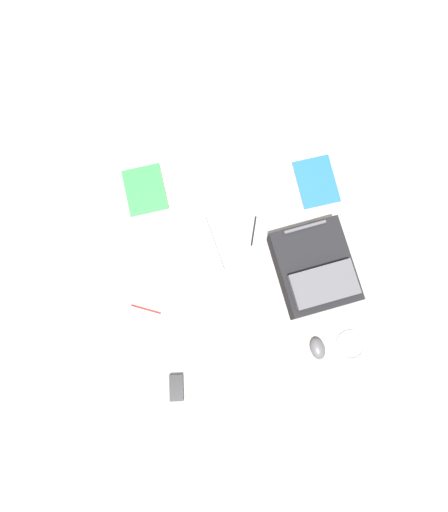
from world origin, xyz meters
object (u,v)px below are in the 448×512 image
at_px(cable_coil, 351,345).
at_px(book_manual, 145,190).
at_px(laptop, 180,255).
at_px(pen_black, 146,309).
at_px(power_brick, 176,388).
at_px(pen_blue, 254,231).
at_px(book_comic, 208,158).
at_px(book_blue, 316,182).
at_px(computer_mouse, 318,348).
at_px(backpack, 315,270).

bearing_deg(cable_coil, book_manual, 133.82).
height_order(laptop, cable_coil, laptop).
relative_size(cable_coil, pen_black, 0.98).
bearing_deg(power_brick, pen_blue, 55.10).
xyz_separation_m(power_brick, pen_black, (-0.09, 0.37, -0.01)).
bearing_deg(book_comic, cable_coil, -62.50).
bearing_deg(book_blue, computer_mouse, -100.27).
bearing_deg(power_brick, pen_black, 104.11).
bearing_deg(book_blue, pen_black, -151.66).
distance_m(laptop, book_blue, 0.75).
distance_m(laptop, computer_mouse, 0.77).
height_order(backpack, book_manual, backpack).
bearing_deg(backpack, book_comic, 122.34).
xyz_separation_m(backpack, pen_black, (-0.80, -0.05, -0.08)).
distance_m(backpack, power_brick, 0.83).
relative_size(book_manual, cable_coil, 1.77).
relative_size(laptop, book_comic, 1.47).
xyz_separation_m(cable_coil, power_brick, (-0.82, -0.06, 0.01)).
bearing_deg(power_brick, backpack, 31.26).
height_order(book_comic, power_brick, power_brick).
height_order(backpack, laptop, backpack).
bearing_deg(power_brick, book_manual, 91.51).
height_order(book_blue, pen_blue, book_blue).
bearing_deg(book_comic, book_manual, -160.29).
relative_size(laptop, pen_black, 2.72).
distance_m(computer_mouse, pen_black, 0.81).
height_order(laptop, book_blue, laptop).
xyz_separation_m(backpack, book_comic, (-0.40, 0.63, -0.08)).
xyz_separation_m(book_blue, cable_coil, (0.02, -0.79, -0.00)).
relative_size(book_comic, computer_mouse, 2.64).
relative_size(cable_coil, power_brick, 1.21).
xyz_separation_m(book_blue, computer_mouse, (-0.14, -0.78, 0.01)).
relative_size(backpack, book_manual, 1.73).
bearing_deg(book_manual, laptop, -69.87).
bearing_deg(cable_coil, computer_mouse, 176.25).
relative_size(backpack, book_blue, 1.68).
bearing_deg(backpack, book_blue, 76.77).
relative_size(book_manual, book_blue, 0.97).
bearing_deg(laptop, pen_black, -130.84).
xyz_separation_m(computer_mouse, pen_blue, (-0.20, 0.59, -0.02)).
distance_m(book_comic, pen_blue, 0.43).
bearing_deg(pen_blue, book_manual, 150.27).
bearing_deg(laptop, backpack, -16.00).
bearing_deg(computer_mouse, book_blue, 74.68).
bearing_deg(pen_blue, laptop, -169.65).
height_order(laptop, pen_blue, laptop).
relative_size(book_blue, pen_black, 1.78).
relative_size(pen_black, pen_blue, 0.99).
relative_size(computer_mouse, pen_black, 0.70).
height_order(backpack, book_blue, backpack).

